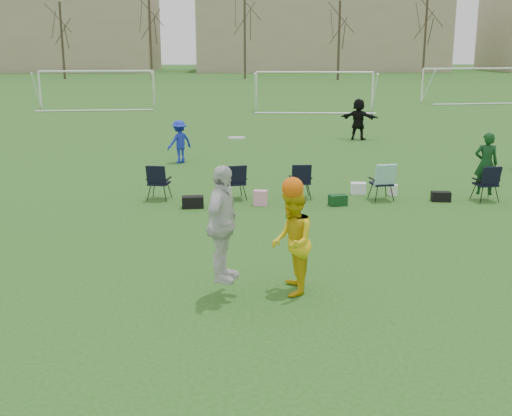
{
  "coord_description": "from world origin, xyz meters",
  "views": [
    {
      "loc": [
        -0.73,
        -8.76,
        4.07
      ],
      "look_at": [
        -0.44,
        2.27,
        1.25
      ],
      "focal_mm": 45.0,
      "sensor_mm": 36.0,
      "label": 1
    }
  ],
  "objects_px": {
    "fielder_black": "(358,119)",
    "goal_right": "(471,75)",
    "goal_mid": "(314,80)",
    "fielder_blue": "(179,142)",
    "goal_left": "(97,79)",
    "center_contest": "(259,232)"
  },
  "relations": [
    {
      "from": "fielder_black",
      "to": "goal_right",
      "type": "distance_m",
      "value": 21.99
    },
    {
      "from": "fielder_black",
      "to": "goal_mid",
      "type": "relative_size",
      "value": 0.24
    },
    {
      "from": "fielder_black",
      "to": "goal_right",
      "type": "height_order",
      "value": "goal_right"
    },
    {
      "from": "fielder_blue",
      "to": "goal_left",
      "type": "height_order",
      "value": "goal_left"
    },
    {
      "from": "center_contest",
      "to": "goal_right",
      "type": "xyz_separation_m",
      "value": [
        16.42,
        36.73,
        0.83
      ]
    },
    {
      "from": "fielder_blue",
      "to": "fielder_black",
      "type": "bearing_deg",
      "value": 177.06
    },
    {
      "from": "center_contest",
      "to": "goal_right",
      "type": "height_order",
      "value": "center_contest"
    },
    {
      "from": "fielder_blue",
      "to": "goal_mid",
      "type": "relative_size",
      "value": 0.2
    },
    {
      "from": "fielder_blue",
      "to": "goal_right",
      "type": "distance_m",
      "value": 30.73
    },
    {
      "from": "goal_left",
      "to": "center_contest",
      "type": "bearing_deg",
      "value": -78.68
    },
    {
      "from": "fielder_blue",
      "to": "goal_left",
      "type": "distance_m",
      "value": 21.52
    },
    {
      "from": "goal_right",
      "to": "fielder_black",
      "type": "bearing_deg",
      "value": -129.57
    },
    {
      "from": "goal_right",
      "to": "center_contest",
      "type": "bearing_deg",
      "value": -122.08
    },
    {
      "from": "center_contest",
      "to": "goal_right",
      "type": "relative_size",
      "value": 0.37
    },
    {
      "from": "fielder_black",
      "to": "goal_left",
      "type": "bearing_deg",
      "value": -21.92
    },
    {
      "from": "fielder_blue",
      "to": "goal_mid",
      "type": "bearing_deg",
      "value": -150.53
    },
    {
      "from": "fielder_blue",
      "to": "goal_mid",
      "type": "xyz_separation_m",
      "value": [
        6.84,
        18.26,
        1.17
      ]
    },
    {
      "from": "center_contest",
      "to": "goal_mid",
      "type": "xyz_separation_m",
      "value": [
        4.42,
        30.73,
        0.83
      ]
    },
    {
      "from": "fielder_black",
      "to": "goal_mid",
      "type": "height_order",
      "value": "goal_mid"
    },
    {
      "from": "goal_mid",
      "to": "goal_right",
      "type": "distance_m",
      "value": 13.42
    },
    {
      "from": "fielder_black",
      "to": "center_contest",
      "type": "height_order",
      "value": "center_contest"
    },
    {
      "from": "fielder_black",
      "to": "goal_right",
      "type": "xyz_separation_m",
      "value": [
        11.5,
        18.71,
        1.02
      ]
    }
  ]
}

